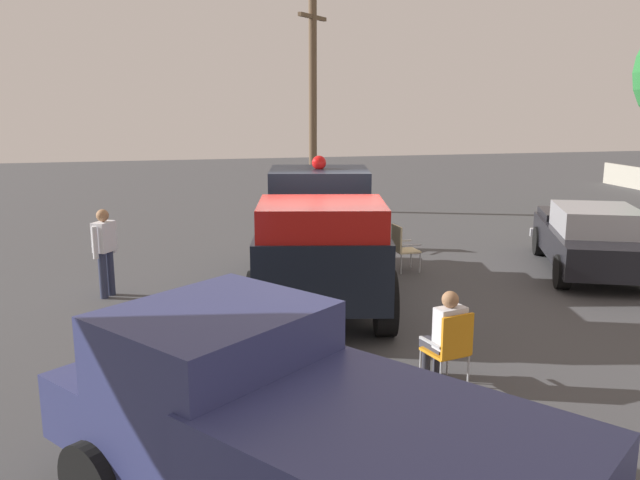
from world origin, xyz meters
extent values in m
plane|color=#424244|center=(0.00, 0.00, 0.00)|extent=(60.00, 60.00, 0.00)
cylinder|color=black|center=(2.39, 0.68, 0.52)|extent=(1.08, 0.52, 1.04)
cylinder|color=black|center=(1.98, -1.28, 0.52)|extent=(1.08, 0.52, 1.04)
cylinder|color=black|center=(-1.04, 1.39, 0.52)|extent=(1.08, 0.52, 1.04)
cylinder|color=black|center=(-1.44, -0.57, 0.52)|extent=(1.08, 0.52, 1.04)
cube|color=black|center=(0.47, 0.06, 1.05)|extent=(5.22, 3.04, 1.10)
cube|color=black|center=(3.26, -0.52, 0.92)|extent=(1.24, 1.91, 0.84)
cube|color=black|center=(1.60, -0.18, 1.95)|extent=(2.05, 2.20, 0.76)
cube|color=#B21914|center=(-1.05, 0.37, 1.80)|extent=(2.06, 2.26, 0.60)
cube|color=silver|center=(3.70, -0.61, 0.92)|extent=(0.41, 1.43, 0.64)
cube|color=silver|center=(3.80, -0.63, 0.50)|extent=(0.65, 2.23, 0.24)
sphere|color=white|center=(3.86, 0.16, 1.00)|extent=(0.31, 0.31, 0.26)
sphere|color=white|center=(3.55, -1.37, 1.00)|extent=(0.31, 0.31, 0.26)
sphere|color=red|center=(1.60, -0.18, 2.45)|extent=(0.33, 0.33, 0.28)
cylinder|color=black|center=(2.93, -5.88, 0.34)|extent=(0.73, 0.50, 0.68)
cylinder|color=black|center=(2.31, -7.40, 0.34)|extent=(0.73, 0.50, 0.68)
cylinder|color=black|center=(0.25, -4.78, 0.34)|extent=(0.73, 0.50, 0.68)
cube|color=black|center=(1.28, -6.09, 0.62)|extent=(4.57, 3.26, 0.64)
cube|color=black|center=(2.62, -6.64, 0.98)|extent=(1.92, 2.05, 0.20)
cube|color=#99999E|center=(1.00, -5.98, 1.18)|extent=(2.35, 2.16, 0.56)
cube|color=silver|center=(3.30, -6.92, 0.40)|extent=(0.87, 1.82, 0.20)
cylinder|color=black|center=(-4.38, 1.98, 0.40)|extent=(0.80, 0.71, 0.80)
cube|color=navy|center=(-5.40, 2.31, 1.20)|extent=(2.29, 2.34, 1.40)
cube|color=navy|center=(-4.53, 2.98, 0.82)|extent=(1.75, 1.89, 0.64)
cylinder|color=#B7BABF|center=(-3.23, -0.48, 0.22)|extent=(0.03, 0.03, 0.44)
cylinder|color=#B7BABF|center=(-3.13, -0.91, 0.22)|extent=(0.03, 0.03, 0.44)
cylinder|color=#B7BABF|center=(-3.66, -0.59, 0.22)|extent=(0.03, 0.03, 0.44)
cylinder|color=#B7BABF|center=(-3.56, -1.01, 0.22)|extent=(0.03, 0.03, 0.44)
cube|color=orange|center=(-3.39, -0.75, 0.46)|extent=(0.58, 0.58, 0.04)
cube|color=orange|center=(-3.63, -0.81, 0.74)|extent=(0.15, 0.48, 0.56)
cube|color=#B7BABF|center=(-3.45, -0.51, 0.62)|extent=(0.44, 0.14, 0.03)
cube|color=#B7BABF|center=(-3.34, -0.98, 0.62)|extent=(0.44, 0.14, 0.03)
cylinder|color=#B7BABF|center=(3.96, -2.08, 0.22)|extent=(0.04, 0.04, 0.44)
cylinder|color=#B7BABF|center=(4.31, -1.82, 0.22)|extent=(0.04, 0.04, 0.44)
cylinder|color=#B7BABF|center=(4.21, -2.44, 0.22)|extent=(0.04, 0.04, 0.44)
cylinder|color=#B7BABF|center=(4.57, -2.18, 0.22)|extent=(0.04, 0.04, 0.44)
cube|color=#B21E1E|center=(4.26, -2.13, 0.46)|extent=(0.67, 0.67, 0.04)
cube|color=#B21E1E|center=(4.40, -2.32, 0.74)|extent=(0.41, 0.31, 0.56)
cube|color=#B7BABF|center=(4.07, -2.27, 0.62)|extent=(0.29, 0.38, 0.03)
cube|color=#B7BABF|center=(4.46, -1.99, 0.62)|extent=(0.29, 0.38, 0.03)
cylinder|color=#B7BABF|center=(2.43, -2.44, 0.22)|extent=(0.03, 0.03, 0.44)
cylinder|color=#B7BABF|center=(1.99, -2.48, 0.22)|extent=(0.03, 0.03, 0.44)
cylinder|color=#B7BABF|center=(2.39, -2.00, 0.22)|extent=(0.03, 0.03, 0.44)
cylinder|color=#B7BABF|center=(1.95, -2.04, 0.22)|extent=(0.03, 0.03, 0.44)
cube|color=beige|center=(2.19, -2.24, 0.46)|extent=(0.52, 0.52, 0.04)
cube|color=beige|center=(2.17, -2.00, 0.74)|extent=(0.48, 0.08, 0.56)
cube|color=#B7BABF|center=(2.43, -2.22, 0.62)|extent=(0.08, 0.44, 0.03)
cube|color=#B7BABF|center=(1.95, -2.27, 0.62)|extent=(0.08, 0.44, 0.03)
cylinder|color=#383842|center=(-3.16, -0.58, 0.23)|extent=(0.16, 0.16, 0.45)
cylinder|color=#383842|center=(-3.11, -0.78, 0.23)|extent=(0.16, 0.16, 0.45)
cube|color=#383842|center=(-3.31, -0.62, 0.51)|extent=(0.46, 0.25, 0.13)
cube|color=#383842|center=(-3.26, -0.82, 0.51)|extent=(0.46, 0.25, 0.13)
cube|color=silver|center=(-3.48, -0.77, 0.81)|extent=(0.31, 0.44, 0.54)
sphere|color=#9E704C|center=(-3.46, -0.76, 1.18)|extent=(0.27, 0.27, 0.22)
cylinder|color=#2D334C|center=(1.74, 3.86, 0.44)|extent=(0.21, 0.21, 0.88)
cylinder|color=#2D334C|center=(1.55, 3.97, 0.44)|extent=(0.21, 0.21, 0.88)
cube|color=silver|center=(1.64, 3.91, 1.16)|extent=(0.49, 0.44, 0.56)
cylinder|color=silver|center=(1.87, 3.77, 1.10)|extent=(0.14, 0.14, 0.60)
cylinder|color=silver|center=(1.41, 4.05, 1.10)|extent=(0.14, 0.14, 0.60)
sphere|color=#9E704C|center=(1.64, 3.91, 1.56)|extent=(0.32, 0.32, 0.23)
cylinder|color=brown|center=(10.29, -1.90, 3.39)|extent=(0.26, 0.26, 6.77)
cube|color=brown|center=(10.29, -1.90, 6.17)|extent=(1.38, 1.18, 0.12)
camera|label=1|loc=(-10.91, 2.59, 3.68)|focal=36.96mm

